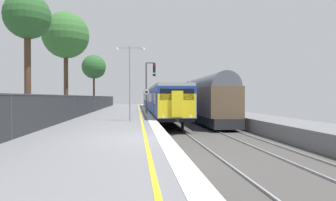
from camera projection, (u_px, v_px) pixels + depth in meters
name	position (u px, v px, depth m)	size (l,w,h in m)	color
ground	(219.00, 152.00, 12.22)	(17.40, 110.00, 1.21)	slate
commuter_train_at_platform	(157.00, 100.00, 40.09)	(2.83, 39.57, 3.81)	navy
freight_train_adjacent_track	(183.00, 98.00, 43.66)	(2.60, 43.81, 4.59)	#232326
signal_gantry	(149.00, 81.00, 32.11)	(1.10, 0.24, 5.37)	#47474C
speed_limit_sign	(146.00, 98.00, 28.80)	(0.59, 0.08, 2.43)	#59595B
platform_lamp_mid	(130.00, 76.00, 20.19)	(2.00, 0.20, 5.08)	#93999E
platform_back_fence	(11.00, 116.00, 11.36)	(0.07, 99.00, 1.78)	#282B2D
background_tree_left	(26.00, 19.00, 18.89)	(2.89, 2.89, 8.22)	#473323
background_tree_centre	(66.00, 37.00, 26.11)	(4.01, 4.01, 9.04)	#473323
background_tree_right	(95.00, 68.00, 47.37)	(3.77, 3.77, 8.33)	#473323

